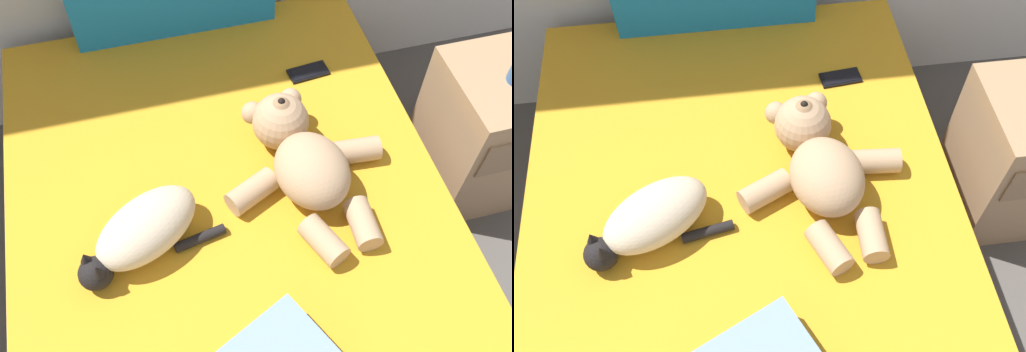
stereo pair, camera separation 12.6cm
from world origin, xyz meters
TOP-DOWN VIEW (x-y plane):
  - bed at (1.76, 3.41)m, footprint 1.43×1.94m
  - cat at (1.48, 3.38)m, footprint 0.44×0.34m
  - teddy_bear at (2.01, 3.50)m, footprint 0.54×0.63m
  - cell_phone at (2.17, 3.93)m, footprint 0.15×0.09m
  - nightstand at (2.82, 3.64)m, footprint 0.41×0.45m

SIDE VIEW (x-z plane):
  - bed at x=1.76m, z-range 0.00..0.51m
  - nightstand at x=2.82m, z-range 0.00..0.61m
  - cell_phone at x=2.17m, z-range 0.51..0.52m
  - cat at x=1.48m, z-range 0.51..0.66m
  - teddy_bear at x=2.01m, z-range 0.50..0.70m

